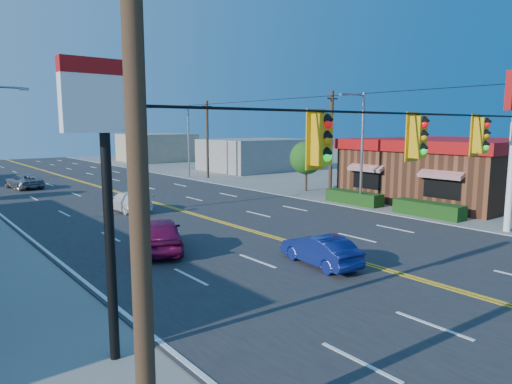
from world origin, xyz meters
TOP-DOWN VIEW (x-y plane):
  - ground at (0.00, 0.00)m, footprint 160.00×160.00m
  - road at (0.00, 20.00)m, footprint 20.00×120.00m
  - signal_span at (-0.12, 0.00)m, footprint 24.32×0.34m
  - kfc at (19.90, 12.00)m, footprint 16.30×12.40m
  - pizza_hut_sign at (-11.00, 4.00)m, footprint 1.90×0.30m
  - streetlight_se at (10.79, 14.00)m, footprint 2.55×0.25m
  - streetlight_ne at (10.79, 38.00)m, footprint 2.55×0.25m
  - utility_pole_near at (12.20, 18.00)m, footprint 0.28×0.28m
  - utility_pole_mid at (12.20, 36.00)m, footprint 0.28×0.28m
  - utility_pole_far at (12.20, 54.00)m, footprint 0.28×0.28m
  - tree_kfc_rear at (13.50, 22.00)m, footprint 2.94×2.94m
  - bld_east_mid at (22.00, 40.00)m, footprint 12.00×10.00m
  - bld_east_far at (19.00, 62.00)m, footprint 10.00×10.00m
  - car_magenta at (-5.66, 12.03)m, footprint 3.49×4.88m
  - car_blue at (-1.57, 6.01)m, footprint 1.80×3.97m
  - car_white at (-2.84, 22.40)m, footprint 2.05×4.57m
  - car_silver at (-5.77, 38.83)m, footprint 2.78×4.87m

SIDE VIEW (x-z plane):
  - ground at x=0.00m, z-range 0.00..0.00m
  - road at x=0.00m, z-range 0.00..0.06m
  - car_blue at x=-1.57m, z-range 0.00..1.26m
  - car_silver at x=-5.77m, z-range 0.00..1.28m
  - car_white at x=-2.84m, z-range 0.00..1.30m
  - car_magenta at x=-5.66m, z-range 0.00..1.54m
  - bld_east_mid at x=22.00m, z-range 0.00..4.00m
  - bld_east_far at x=19.00m, z-range 0.00..4.40m
  - kfc at x=19.90m, z-range 0.03..4.73m
  - tree_kfc_rear at x=13.50m, z-range 0.73..5.14m
  - utility_pole_near at x=12.20m, z-range 0.00..8.40m
  - utility_pole_mid at x=12.20m, z-range 0.00..8.40m
  - utility_pole_far at x=12.20m, z-range 0.00..8.40m
  - streetlight_se at x=10.79m, z-range 0.51..8.51m
  - streetlight_ne at x=10.79m, z-range 0.51..8.51m
  - signal_span at x=-0.12m, z-range 0.39..9.39m
  - pizza_hut_sign at x=-11.00m, z-range 1.76..8.61m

